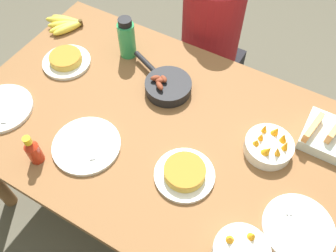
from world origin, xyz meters
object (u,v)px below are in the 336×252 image
(banana_bunch, at_px, (66,24))
(empty_plate_far_left, at_px, (87,145))
(frittata_plate_side, at_px, (185,173))
(person_figure, at_px, (208,55))
(frittata_plate_center, at_px, (66,60))
(fruit_bowl_mango, at_px, (269,146))
(empty_plate_near_front, at_px, (298,228))
(hot_sauce_bottle, at_px, (33,150))
(skillet, at_px, (167,85))
(water_bottle, at_px, (127,38))
(empty_plate_far_right, at_px, (2,108))

(banana_bunch, relative_size, empty_plate_far_left, 0.75)
(frittata_plate_side, relative_size, person_figure, 0.19)
(frittata_plate_center, xyz_separation_m, fruit_bowl_mango, (0.98, 0.01, 0.01))
(empty_plate_near_front, bearing_deg, banana_bunch, 162.30)
(banana_bunch, xyz_separation_m, hot_sauce_bottle, (0.40, -0.66, 0.04))
(person_figure, bearing_deg, empty_plate_far_left, -95.53)
(fruit_bowl_mango, bearing_deg, skillet, 171.22)
(empty_plate_near_front, xyz_separation_m, water_bottle, (-0.97, 0.43, 0.09))
(skillet, distance_m, empty_plate_far_right, 0.71)
(frittata_plate_side, xyz_separation_m, empty_plate_far_right, (-0.82, -0.11, -0.01))
(banana_bunch, height_order, empty_plate_far_right, banana_bunch)
(skillet, xyz_separation_m, hot_sauce_bottle, (-0.25, -0.55, 0.03))
(frittata_plate_center, distance_m, frittata_plate_side, 0.80)
(skillet, bearing_deg, hot_sauce_bottle, 88.74)
(empty_plate_near_front, bearing_deg, empty_plate_far_left, -173.55)
(frittata_plate_center, xyz_separation_m, water_bottle, (0.22, 0.20, 0.08))
(empty_plate_far_left, bearing_deg, empty_plate_near_front, 6.45)
(empty_plate_near_front, relative_size, hot_sauce_bottle, 1.69)
(frittata_plate_side, xyz_separation_m, fruit_bowl_mango, (0.23, 0.26, 0.01))
(frittata_plate_center, xyz_separation_m, empty_plate_far_left, (0.36, -0.32, -0.01))
(banana_bunch, xyz_separation_m, empty_plate_far_left, (0.53, -0.53, -0.01))
(banana_bunch, distance_m, empty_plate_far_right, 0.57)
(skillet, distance_m, hot_sauce_bottle, 0.61)
(frittata_plate_side, bearing_deg, empty_plate_far_left, -168.98)
(skillet, xyz_separation_m, person_figure, (-0.03, 0.53, -0.27))
(water_bottle, distance_m, person_figure, 0.59)
(banana_bunch, distance_m, frittata_plate_center, 0.26)
(empty_plate_near_front, distance_m, fruit_bowl_mango, 0.32)
(empty_plate_far_left, distance_m, person_figure, 0.98)
(frittata_plate_center, distance_m, empty_plate_far_right, 0.36)
(empty_plate_far_right, height_order, water_bottle, water_bottle)
(person_figure, bearing_deg, banana_bunch, -146.00)
(banana_bunch, height_order, frittata_plate_side, frittata_plate_side)
(banana_bunch, xyz_separation_m, frittata_plate_side, (0.93, -0.45, 0.00))
(empty_plate_far_right, relative_size, fruit_bowl_mango, 1.40)
(empty_plate_near_front, distance_m, person_figure, 1.15)
(frittata_plate_center, bearing_deg, person_figure, 53.89)
(empty_plate_near_front, bearing_deg, fruit_bowl_mango, 129.65)
(frittata_plate_side, relative_size, empty_plate_far_right, 0.87)
(skillet, bearing_deg, frittata_plate_center, 33.91)
(frittata_plate_center, height_order, empty_plate_near_front, frittata_plate_center)
(banana_bunch, xyz_separation_m, empty_plate_far_right, (0.11, -0.56, -0.01))
(empty_plate_far_right, bearing_deg, frittata_plate_center, 80.17)
(empty_plate_near_front, bearing_deg, empty_plate_far_right, -174.32)
(banana_bunch, distance_m, hot_sauce_bottle, 0.78)
(frittata_plate_side, height_order, empty_plate_far_left, frittata_plate_side)
(empty_plate_far_left, xyz_separation_m, water_bottle, (-0.15, 0.52, 0.09))
(frittata_plate_side, bearing_deg, fruit_bowl_mango, 48.79)
(skillet, distance_m, person_figure, 0.60)
(banana_bunch, bearing_deg, water_bottle, -0.98)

